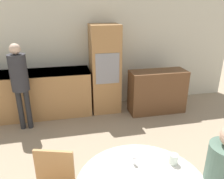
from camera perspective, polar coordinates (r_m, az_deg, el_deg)
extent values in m
cube|color=beige|center=(4.73, -5.02, 10.94)|extent=(6.51, 0.05, 2.60)
cube|color=#AD7A47|center=(4.64, -19.86, -1.24)|extent=(2.26, 0.60, 0.93)
cube|color=black|center=(4.50, -20.56, 4.07)|extent=(2.26, 0.60, 0.03)
cube|color=#AD7A47|center=(4.53, -1.89, 5.32)|extent=(0.58, 0.58, 1.80)
cube|color=gray|center=(4.23, -1.17, 5.44)|extent=(0.47, 0.01, 0.60)
cube|color=brown|center=(4.66, 11.70, -0.53)|extent=(1.16, 0.45, 0.89)
cube|color=#AD7A47|center=(2.29, -14.74, -19.48)|extent=(0.37, 0.14, 0.42)
cylinder|color=#4C6656|center=(2.18, 27.18, -18.71)|extent=(0.31, 0.31, 0.52)
cylinder|color=#262628|center=(4.26, -22.76, -4.93)|extent=(0.09, 0.09, 0.75)
cylinder|color=#262628|center=(4.24, -21.01, -4.82)|extent=(0.09, 0.09, 0.75)
cylinder|color=#2D2D33|center=(4.02, -23.21, 4.04)|extent=(0.29, 0.29, 0.63)
sphere|color=beige|center=(3.93, -24.06, 9.66)|extent=(0.18, 0.18, 0.18)
cylinder|color=silver|center=(2.23, 15.76, -17.09)|extent=(0.08, 0.08, 0.10)
cylinder|color=white|center=(2.16, 5.80, -18.08)|extent=(0.03, 0.03, 0.07)
cylinder|color=silver|center=(2.13, 5.84, -17.18)|extent=(0.03, 0.03, 0.01)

